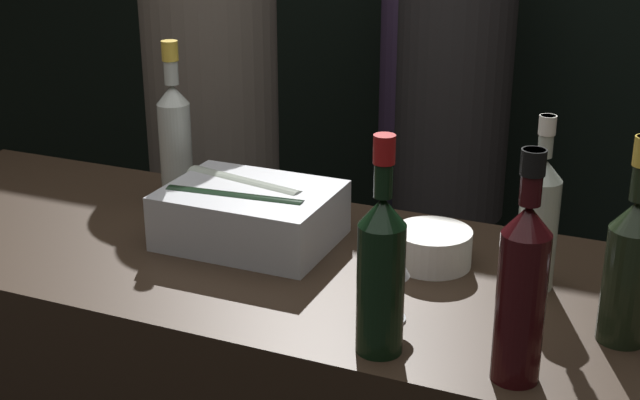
% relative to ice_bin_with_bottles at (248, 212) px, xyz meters
% --- Properties ---
extents(ice_bin_with_bottles, '(0.35, 0.26, 0.12)m').
position_rel_ice_bin_with_bottles_xyz_m(ice_bin_with_bottles, '(0.00, 0.00, 0.00)').
color(ice_bin_with_bottles, '#B7BABF').
rests_on(ice_bin_with_bottles, bar_counter).
extents(bowl_white, '(0.15, 0.15, 0.07)m').
position_rel_ice_bin_with_bottles_xyz_m(bowl_white, '(0.38, 0.04, -0.02)').
color(bowl_white, silver).
rests_on(bowl_white, bar_counter).
extents(wine_glass, '(0.08, 0.08, 0.16)m').
position_rel_ice_bin_with_bottles_xyz_m(wine_glass, '(0.37, -0.21, 0.05)').
color(wine_glass, silver).
rests_on(wine_glass, bar_counter).
extents(red_wine_bottle_burgundy, '(0.08, 0.08, 0.36)m').
position_rel_ice_bin_with_bottles_xyz_m(red_wine_bottle_burgundy, '(0.39, -0.31, 0.08)').
color(red_wine_bottle_burgundy, black).
rests_on(red_wine_bottle_burgundy, bar_counter).
extents(red_wine_bottle_black_foil, '(0.07, 0.07, 0.36)m').
position_rel_ice_bin_with_bottles_xyz_m(red_wine_bottle_black_foil, '(0.61, -0.30, 0.09)').
color(red_wine_bottle_black_foil, black).
rests_on(red_wine_bottle_black_foil, bar_counter).
extents(champagne_bottle, '(0.08, 0.08, 0.35)m').
position_rel_ice_bin_with_bottles_xyz_m(champagne_bottle, '(0.75, -0.12, 0.08)').
color(champagne_bottle, black).
rests_on(champagne_bottle, bar_counter).
extents(white_wine_bottle, '(0.07, 0.07, 0.33)m').
position_rel_ice_bin_with_bottles_xyz_m(white_wine_bottle, '(0.58, 0.02, 0.07)').
color(white_wine_bottle, '#9EA899').
rests_on(white_wine_bottle, bar_counter).
extents(rose_wine_bottle, '(0.07, 0.07, 0.37)m').
position_rel_ice_bin_with_bottles_xyz_m(rose_wine_bottle, '(-0.25, 0.13, 0.09)').
color(rose_wine_bottle, '#B2B7AD').
rests_on(rose_wine_bottle, bar_counter).
extents(person_in_hoodie, '(0.33, 0.33, 1.71)m').
position_rel_ice_bin_with_bottles_xyz_m(person_in_hoodie, '(0.17, 0.94, -0.13)').
color(person_in_hoodie, black).
rests_on(person_in_hoodie, ground_plane).
extents(person_blond_tee, '(0.40, 0.40, 1.73)m').
position_rel_ice_bin_with_bottles_xyz_m(person_blond_tee, '(-0.04, 1.51, -0.14)').
color(person_blond_tee, black).
rests_on(person_blond_tee, ground_plane).
extents(person_grey_polo, '(0.39, 0.39, 1.84)m').
position_rel_ice_bin_with_bottles_xyz_m(person_grey_polo, '(-0.48, 0.70, -0.07)').
color(person_grey_polo, black).
rests_on(person_grey_polo, ground_plane).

